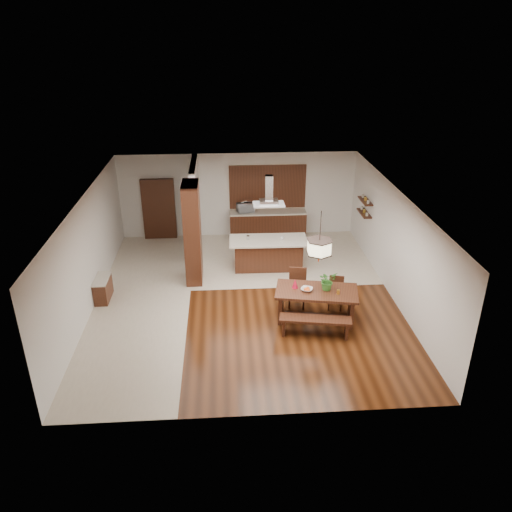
{
  "coord_description": "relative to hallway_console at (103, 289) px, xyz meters",
  "views": [
    {
      "loc": [
        -0.52,
        -11.8,
        6.79
      ],
      "look_at": [
        0.3,
        0.0,
        1.25
      ],
      "focal_mm": 35.0,
      "sensor_mm": 36.0,
      "label": 1
    }
  ],
  "objects": [
    {
      "name": "tile_hallway",
      "position": [
        1.06,
        -0.2,
        -0.31
      ],
      "size": [
        2.5,
        9.0,
        0.01
      ],
      "primitive_type": "cube",
      "color": "beige",
      "rests_on": "ground"
    },
    {
      "name": "foliage_plant",
      "position": [
        5.78,
        -1.36,
        0.76
      ],
      "size": [
        0.55,
        0.52,
        0.48
      ],
      "primitive_type": "imported",
      "rotation": [
        0.0,
        0.0,
        0.44
      ],
      "color": "#357326",
      "rests_on": "dining_table"
    },
    {
      "name": "partition_stub",
      "position": [
        2.41,
        3.1,
        1.14
      ],
      "size": [
        0.18,
        2.4,
        2.9
      ],
      "primitive_type": "cube",
      "color": "silver",
      "rests_on": "ground"
    },
    {
      "name": "shelf_lower",
      "position": [
        7.68,
        2.4,
        1.08
      ],
      "size": [
        0.26,
        0.9,
        0.04
      ],
      "primitive_type": "cube",
      "color": "black",
      "rests_on": "room_shell"
    },
    {
      "name": "fruit_bowl",
      "position": [
        5.27,
        -1.4,
        0.55
      ],
      "size": [
        0.37,
        0.37,
        0.07
      ],
      "primitive_type": "imported",
      "rotation": [
        0.0,
        0.0,
        -0.42
      ],
      "color": "beige",
      "rests_on": "dining_table"
    },
    {
      "name": "tile_kitchen",
      "position": [
        5.06,
        2.3,
        -0.31
      ],
      "size": [
        5.5,
        4.0,
        0.01
      ],
      "primitive_type": "cube",
      "color": "beige",
      "rests_on": "ground"
    },
    {
      "name": "kitchen_island",
      "position": [
        4.6,
        1.59,
        0.18
      ],
      "size": [
        2.34,
        1.05,
        0.96
      ],
      "rotation": [
        0.0,
        0.0,
        -0.02
      ],
      "color": "black",
      "rests_on": "ground"
    },
    {
      "name": "shelf_upper",
      "position": [
        7.68,
        2.4,
        1.49
      ],
      "size": [
        0.26,
        0.9,
        0.04
      ],
      "primitive_type": "cube",
      "color": "black",
      "rests_on": "room_shell"
    },
    {
      "name": "kitchen_window",
      "position": [
        4.81,
        4.26,
        1.44
      ],
      "size": [
        2.6,
        0.08,
        1.5
      ],
      "primitive_type": "cube",
      "color": "#9F5B2F",
      "rests_on": "room_shell"
    },
    {
      "name": "hallway_console",
      "position": [
        0.0,
        0.0,
        0.0
      ],
      "size": [
        0.37,
        0.88,
        0.63
      ],
      "primitive_type": "cube",
      "color": "black",
      "rests_on": "ground"
    },
    {
      "name": "range_hood",
      "position": [
        4.6,
        1.59,
        2.15
      ],
      "size": [
        0.9,
        0.55,
        0.87
      ],
      "primitive_type": null,
      "color": "silver",
      "rests_on": "room_shell"
    },
    {
      "name": "dining_chair_right",
      "position": [
        6.13,
        -0.89,
        0.12
      ],
      "size": [
        0.47,
        0.47,
        0.86
      ],
      "primitive_type": null,
      "rotation": [
        0.0,
        0.0,
        -0.25
      ],
      "color": "black",
      "rests_on": "ground"
    },
    {
      "name": "dining_bench",
      "position": [
        5.39,
        -2.11,
        -0.08
      ],
      "size": [
        1.73,
        0.66,
        0.48
      ],
      "primitive_type": null,
      "rotation": [
        0.0,
        0.0,
        -0.18
      ],
      "color": "black",
      "rests_on": "ground"
    },
    {
      "name": "microwave",
      "position": [
        4.04,
        4.0,
        0.79
      ],
      "size": [
        0.64,
        0.52,
        0.31
      ],
      "primitive_type": "imported",
      "rotation": [
        0.0,
        0.0,
        0.29
      ],
      "color": "#BABDC2",
      "rests_on": "rear_counter"
    },
    {
      "name": "hallway_doorway",
      "position": [
        1.11,
        4.2,
        0.74
      ],
      "size": [
        1.1,
        0.2,
        2.1
      ],
      "primitive_type": "cube",
      "color": "black",
      "rests_on": "ground"
    },
    {
      "name": "dining_table",
      "position": [
        5.52,
        -1.4,
        0.3
      ],
      "size": [
        2.16,
        1.37,
        0.83
      ],
      "rotation": [
        0.0,
        0.0,
        -0.19
      ],
      "color": "black",
      "rests_on": "ground"
    },
    {
      "name": "room_shell",
      "position": [
        3.81,
        -0.2,
        1.75
      ],
      "size": [
        9.0,
        9.04,
        2.92
      ],
      "color": "#351809",
      "rests_on": "ground"
    },
    {
      "name": "partition_pier",
      "position": [
        2.41,
        1.0,
        1.14
      ],
      "size": [
        0.45,
        1.0,
        2.9
      ],
      "primitive_type": "cube",
      "color": "black",
      "rests_on": "ground"
    },
    {
      "name": "gold_ornament",
      "position": [
        6.01,
        -1.61,
        0.57
      ],
      "size": [
        0.09,
        0.09,
        0.11
      ],
      "primitive_type": "cylinder",
      "rotation": [
        0.0,
        0.0,
        0.24
      ],
      "color": "gold",
      "rests_on": "dining_table"
    },
    {
      "name": "island_cup",
      "position": [
        5.0,
        1.5,
        0.69
      ],
      "size": [
        0.12,
        0.12,
        0.09
      ],
      "primitive_type": "imported",
      "rotation": [
        0.0,
        0.0,
        -0.09
      ],
      "color": "white",
      "rests_on": "kitchen_island"
    },
    {
      "name": "dining_chair_left",
      "position": [
        5.15,
        -0.7,
        0.2
      ],
      "size": [
        0.53,
        0.53,
        1.03
      ],
      "primitive_type": null,
      "rotation": [
        0.0,
        0.0,
        -0.19
      ],
      "color": "black",
      "rests_on": "ground"
    },
    {
      "name": "napkin_cone",
      "position": [
        5.01,
        -1.23,
        0.64
      ],
      "size": [
        0.17,
        0.17,
        0.23
      ],
      "primitive_type": "cone",
      "rotation": [
        0.0,
        0.0,
        -0.13
      ],
      "color": "#BA0D29",
      "rests_on": "dining_table"
    },
    {
      "name": "rear_counter",
      "position": [
        4.81,
        4.0,
        0.16
      ],
      "size": [
        2.6,
        0.62,
        0.95
      ],
      "color": "black",
      "rests_on": "ground"
    },
    {
      "name": "pendant_lantern",
      "position": [
        5.52,
        -1.4,
        1.93
      ],
      "size": [
        0.64,
        0.64,
        1.31
      ],
      "primitive_type": null,
      "color": "beige",
      "rests_on": "room_shell"
    },
    {
      "name": "soffit_band",
      "position": [
        3.81,
        -0.2,
        2.57
      ],
      "size": [
        8.0,
        9.0,
        0.02
      ],
      "primitive_type": "cube",
      "color": "#3E1E0F",
      "rests_on": "room_shell"
    }
  ]
}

